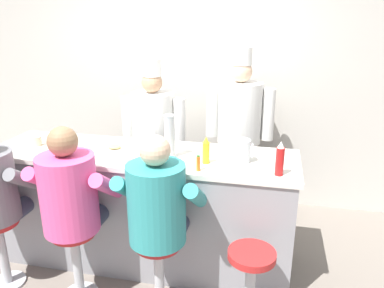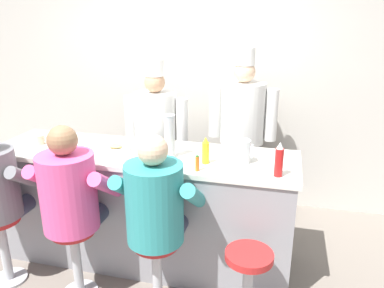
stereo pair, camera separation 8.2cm
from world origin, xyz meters
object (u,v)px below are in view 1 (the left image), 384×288
hot_sauce_bottle_orange (198,163)px  cook_in_whites_far (239,127)px  cup_stack_steel (170,136)px  cereal_bowl (122,160)px  diner_seated_teal (158,207)px  mustard_bottle_yellow (206,151)px  breakfast_plate (115,149)px  water_pitcher_clear (242,151)px  coffee_mug_tan (38,141)px  cook_in_whites_near (154,136)px  empty_stool_round (251,276)px  diner_seated_pink (72,197)px  ketchup_bottle_red (280,159)px

hot_sauce_bottle_orange → cook_in_whites_far: size_ratio=0.07×
hot_sauce_bottle_orange → cup_stack_steel: 0.38m
cereal_bowl → cup_stack_steel: (0.33, 0.20, 0.15)m
cup_stack_steel → diner_seated_teal: diner_seated_teal is taller
mustard_bottle_yellow → breakfast_plate: size_ratio=0.82×
water_pitcher_clear → breakfast_plate: size_ratio=0.70×
water_pitcher_clear → coffee_mug_tan: 1.78m
cook_in_whites_near → cook_in_whites_far: cook_in_whites_far is taller
empty_stool_round → water_pitcher_clear: bearing=104.4°
cup_stack_steel → diner_seated_pink: 0.86m
breakfast_plate → cook_in_whites_far: 1.40m
diner_seated_teal → ketchup_bottle_red: bearing=22.5°
ketchup_bottle_red → water_pitcher_clear: bearing=145.6°
coffee_mug_tan → cereal_bowl: bearing=-14.5°
cup_stack_steel → hot_sauce_bottle_orange: bearing=-38.9°
diner_seated_teal → cook_in_whites_far: (0.39, 1.58, 0.15)m
cereal_bowl → ketchup_bottle_red: bearing=1.3°
hot_sauce_bottle_orange → cook_in_whites_near: 1.21m
mustard_bottle_yellow → cereal_bowl: bearing=-167.6°
hot_sauce_bottle_orange → diner_seated_teal: bearing=-128.4°
cup_stack_steel → diner_seated_teal: (0.05, -0.51, -0.35)m
hot_sauce_bottle_orange → diner_seated_pink: diner_seated_pink is taller
cereal_bowl → cup_stack_steel: cup_stack_steel is taller
coffee_mug_tan → diner_seated_pink: diner_seated_pink is taller
empty_stool_round → cook_in_whites_far: cook_in_whites_far is taller
cereal_bowl → cook_in_whites_near: size_ratio=0.08×
mustard_bottle_yellow → diner_seated_pink: 1.05m
diner_seated_teal → breakfast_plate: bearing=135.0°
cook_in_whites_far → hot_sauce_bottle_orange: bearing=-97.5°
cook_in_whites_near → cook_in_whites_far: bearing=20.1°
mustard_bottle_yellow → empty_stool_round: (0.41, -0.48, -0.71)m
breakfast_plate → cook_in_whites_near: cook_in_whites_near is taller
cup_stack_steel → cook_in_whites_near: cook_in_whites_near is taller
mustard_bottle_yellow → cook_in_whites_far: cook_in_whites_far is taller
cook_in_whites_far → cup_stack_steel: bearing=-112.6°
mustard_bottle_yellow → coffee_mug_tan: bearing=176.7°
cook_in_whites_far → cereal_bowl: bearing=-121.3°
diner_seated_teal → mustard_bottle_yellow: bearing=60.6°
water_pitcher_clear → diner_seated_pink: diner_seated_pink is taller
mustard_bottle_yellow → empty_stool_round: 0.95m
mustard_bottle_yellow → breakfast_plate: 0.82m
breakfast_plate → cook_in_whites_far: bearing=47.3°
breakfast_plate → diner_seated_teal: diner_seated_teal is taller
breakfast_plate → diner_seated_pink: size_ratio=0.19×
diner_seated_pink → empty_stool_round: diner_seated_pink is taller
water_pitcher_clear → empty_stool_round: (0.14, -0.56, -0.71)m
water_pitcher_clear → breakfast_plate: bearing=178.6°
ketchup_bottle_red → diner_seated_teal: diner_seated_teal is taller
ketchup_bottle_red → diner_seated_pink: diner_seated_pink is taller
cereal_bowl → cook_in_whites_far: bearing=58.7°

